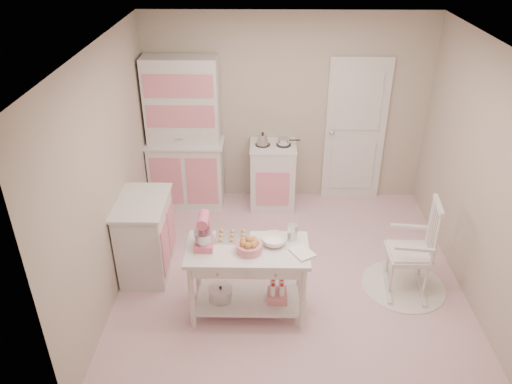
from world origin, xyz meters
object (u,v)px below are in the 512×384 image
base_cabinet (146,236)px  bread_basket (249,248)px  stove (273,175)px  work_table (248,280)px  rocking_chair (410,246)px  stand_mixer (204,232)px  hutch (184,134)px

base_cabinet → bread_basket: 1.45m
stove → work_table: (-0.28, -2.19, -0.06)m
rocking_chair → work_table: 1.78m
base_cabinet → work_table: 1.36m
stove → rocking_chair: size_ratio=0.84×
stove → rocking_chair: 2.29m
stand_mixer → base_cabinet: bearing=138.3°
work_table → stand_mixer: (-0.42, 0.02, 0.57)m
work_table → stand_mixer: bearing=177.3°
hutch → stand_mixer: 2.28m
stand_mixer → work_table: bearing=-3.1°
stand_mixer → bread_basket: 0.46m
stove → base_cabinet: size_ratio=1.00×
stove → bread_basket: (-0.26, -2.24, 0.39)m
stove → work_table: size_ratio=0.77×
hutch → base_cabinet: size_ratio=2.26×
base_cabinet → stove: bearing=46.1°
rocking_chair → bread_basket: 1.79m
work_table → bread_basket: 0.45m
rocking_chair → work_table: size_ratio=0.92×
hutch → rocking_chair: (2.64, -1.82, -0.49)m
bread_basket → base_cabinet: bearing=148.5°
base_cabinet → rocking_chair: size_ratio=0.84×
rocking_chair → bread_basket: rocking_chair is taller
stove → stand_mixer: size_ratio=2.71×
stove → bread_basket: bearing=-96.6°
base_cabinet → rocking_chair: (2.89, -0.26, 0.09)m
stand_mixer → hutch: bearing=102.3°
rocking_chair → stand_mixer: stand_mixer is taller
base_cabinet → bread_basket: size_ratio=3.68×
stove → rocking_chair: rocking_chair is taller
base_cabinet → work_table: bearing=-30.1°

